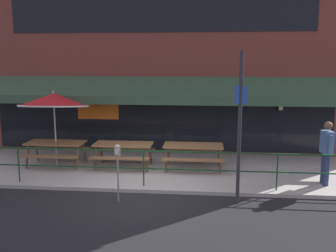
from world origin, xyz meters
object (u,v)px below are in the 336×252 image
at_px(picnic_table_left, 56,147).
at_px(patio_umbrella_left, 54,100).
at_px(picnic_table_centre, 123,148).
at_px(street_sign_pole, 240,127).
at_px(parking_meter_far, 117,156).
at_px(picnic_table_right, 193,150).
at_px(pedestrian_walking, 326,150).

bearing_deg(picnic_table_left, patio_umbrella_left, 90.00).
relative_size(picnic_table_centre, street_sign_pole, 0.50).
bearing_deg(picnic_table_centre, parking_meter_far, -80.55).
bearing_deg(picnic_table_left, picnic_table_centre, 0.21).
distance_m(picnic_table_centre, picnic_table_right, 2.16).
distance_m(picnic_table_centre, parking_meter_far, 2.68).
height_order(pedestrian_walking, parking_meter_far, pedestrian_walking).
distance_m(patio_umbrella_left, parking_meter_far, 3.83).
bearing_deg(pedestrian_walking, picnic_table_right, 162.64).
height_order(pedestrian_walking, street_sign_pole, street_sign_pole).
xyz_separation_m(picnic_table_left, parking_meter_far, (2.60, -2.60, 0.44)).
distance_m(pedestrian_walking, parking_meter_far, 5.50).
xyz_separation_m(picnic_table_left, street_sign_pole, (5.47, -2.43, 1.16)).
relative_size(picnic_table_left, picnic_table_right, 1.00).
relative_size(picnic_table_right, parking_meter_far, 1.27).
height_order(patio_umbrella_left, parking_meter_far, patio_umbrella_left).
bearing_deg(pedestrian_walking, parking_meter_far, -163.91).
height_order(picnic_table_centre, patio_umbrella_left, patio_umbrella_left).
bearing_deg(patio_umbrella_left, picnic_table_left, -90.00).
height_order(picnic_table_left, street_sign_pole, street_sign_pole).
bearing_deg(parking_meter_far, pedestrian_walking, 16.09).
xyz_separation_m(picnic_table_centre, pedestrian_walking, (5.72, -1.09, 0.35)).
height_order(picnic_table_right, parking_meter_far, parking_meter_far).
xyz_separation_m(picnic_table_centre, street_sign_pole, (3.30, -2.44, 1.16)).
bearing_deg(picnic_table_right, pedestrian_walking, -17.36).
bearing_deg(patio_umbrella_left, picnic_table_centre, -0.15).
relative_size(patio_umbrella_left, pedestrian_walking, 1.40).
xyz_separation_m(picnic_table_right, parking_meter_far, (-1.73, -2.64, 0.44)).
bearing_deg(picnic_table_left, picnic_table_right, 0.44).
bearing_deg(parking_meter_far, patio_umbrella_left, 134.80).
bearing_deg(picnic_table_centre, patio_umbrella_left, 179.85).
relative_size(parking_meter_far, street_sign_pole, 0.39).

